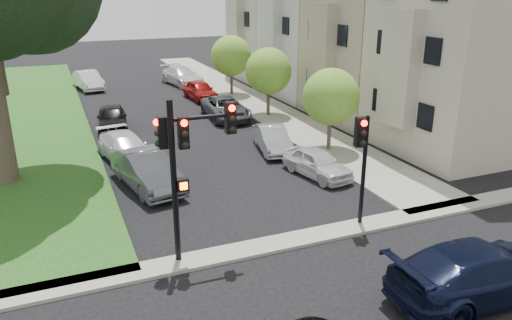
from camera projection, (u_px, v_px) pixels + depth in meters
name	position (u px, v px, depth m)	size (l,w,h in m)	color
ground	(318.00, 272.00, 15.22)	(140.00, 140.00, 0.00)	black
grass_strip	(20.00, 116.00, 32.86)	(8.00, 44.00, 0.12)	#1D4A0F
sidewalk_right	(243.00, 97.00, 38.53)	(3.50, 44.00, 0.12)	gray
sidewalk_cross	(290.00, 241.00, 16.94)	(60.00, 1.00, 0.12)	gray
house_a	(468.00, 13.00, 24.34)	(7.70, 7.55, 15.97)	#A09A83
house_b	(377.00, 7.00, 30.87)	(7.70, 7.55, 15.97)	#B8B19B
house_c	(318.00, 3.00, 37.41)	(7.70, 7.55, 15.97)	silver
house_d	(276.00, 0.00, 43.94)	(7.70, 7.55, 15.97)	tan
small_tree_a	(331.00, 97.00, 25.23)	(2.90, 2.90, 4.35)	#3C2E27
small_tree_b	(268.00, 71.00, 32.05)	(3.00, 3.00, 4.50)	#3C2E27
small_tree_c	(231.00, 56.00, 38.20)	(3.09, 3.09, 4.63)	#3C2E27
traffic_signal_main	(186.00, 152.00, 14.73)	(2.55, 0.66, 5.24)	black
traffic_signal_secondary	(362.00, 151.00, 17.17)	(0.55, 0.44, 4.11)	black
car_cross_far	(481.00, 271.00, 13.81)	(2.25, 5.53, 1.61)	black
car_parked_0	(317.00, 163.00, 22.61)	(1.51, 3.76, 1.28)	silver
car_parked_1	(272.00, 139.00, 26.04)	(1.37, 3.92, 1.29)	#999BA0
car_parked_2	(226.00, 108.00, 32.27)	(2.31, 5.00, 1.39)	#3F4247
car_parked_3	(200.00, 90.00, 37.52)	(1.69, 4.20, 1.43)	maroon
car_parked_4	(182.00, 76.00, 43.07)	(2.14, 5.26, 1.53)	silver
car_parked_5	(147.00, 170.00, 21.25)	(1.68, 4.82, 1.59)	#3F4247
car_parked_6	(126.00, 148.00, 24.57)	(1.88, 4.61, 1.34)	silver
car_parked_7	(112.00, 118.00, 29.89)	(1.70, 4.23, 1.44)	black
car_parked_9	(88.00, 80.00, 41.19)	(1.60, 4.58, 1.51)	silver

